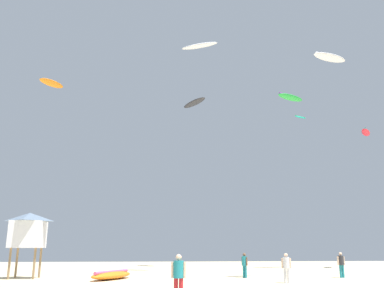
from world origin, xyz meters
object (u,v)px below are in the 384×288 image
object	(u,v)px
kite_aloft_2	(290,97)
kite_aloft_3	(366,132)
kite_grounded_near	(112,275)
lifeguard_tower	(28,230)
kite_aloft_0	(300,117)
person_foreground	(179,274)
kite_aloft_6	(52,83)
kite_aloft_5	(330,57)
person_right	(245,263)
person_midground	(286,265)
kite_aloft_4	(194,103)
person_left	(341,263)
kite_aloft_1	(199,46)

from	to	relation	value
kite_aloft_2	kite_aloft_3	distance (m)	19.46
kite_grounded_near	kite_aloft_3	world-z (taller)	kite_aloft_3
lifeguard_tower	kite_aloft_0	bearing A→B (deg)	39.16
kite_aloft_2	kite_aloft_3	size ratio (longest dim) A/B	0.79
person_foreground	kite_aloft_3	size ratio (longest dim) A/B	0.53
kite_aloft_2	kite_aloft_6	world-z (taller)	kite_aloft_6
kite_aloft_6	kite_aloft_5	bearing A→B (deg)	-7.01
person_right	kite_aloft_6	world-z (taller)	kite_aloft_6
person_midground	kite_aloft_3	size ratio (longest dim) A/B	0.53
kite_aloft_5	kite_aloft_4	bearing A→B (deg)	153.09
kite_aloft_0	kite_aloft_6	world-z (taller)	kite_aloft_6
person_left	kite_grounded_near	bearing A→B (deg)	82.24
kite_aloft_2	kite_aloft_3	world-z (taller)	kite_aloft_3
person_midground	person_right	size ratio (longest dim) A/B	1.01
kite_grounded_near	kite_aloft_3	xyz separation A→B (m)	(25.42, 13.43, 13.85)
person_midground	kite_aloft_2	distance (m)	12.08
person_midground	kite_grounded_near	world-z (taller)	person_midground
person_left	kite_aloft_0	bearing A→B (deg)	-25.40
kite_aloft_3	kite_aloft_6	size ratio (longest dim) A/B	1.11
kite_aloft_1	kite_aloft_3	xyz separation A→B (m)	(18.82, 5.41, -6.35)
kite_aloft_3	kite_aloft_4	distance (m)	19.61
kite_aloft_1	kite_aloft_6	bearing A→B (deg)	151.72
kite_aloft_4	kite_aloft_5	world-z (taller)	kite_aloft_5
person_midground	kite_aloft_6	size ratio (longest dim) A/B	0.58
person_right	kite_aloft_5	bearing A→B (deg)	12.37
person_left	kite_aloft_5	size ratio (longest dim) A/B	0.36
kite_grounded_near	kite_aloft_1	size ratio (longest dim) A/B	1.28
lifeguard_tower	kite_aloft_6	xyz separation A→B (m)	(-2.93, 14.64, 16.32)
kite_aloft_0	kite_aloft_5	size ratio (longest dim) A/B	0.46
person_left	kite_grounded_near	distance (m)	14.95
kite_aloft_3	kite_aloft_5	distance (m)	9.05
person_right	kite_aloft_6	distance (m)	29.60
kite_aloft_6	person_left	bearing A→B (deg)	-34.47
kite_grounded_near	kite_aloft_1	bearing A→B (deg)	50.56
person_midground	lifeguard_tower	distance (m)	16.53
person_midground	kite_grounded_near	xyz separation A→B (m)	(-9.78, 4.07, -0.67)
person_right	kite_aloft_4	bearing A→B (deg)	63.25
person_foreground	person_midground	size ratio (longest dim) A/B	1.01
person_midground	kite_grounded_near	distance (m)	10.62
kite_aloft_0	kite_aloft_4	size ratio (longest dim) A/B	0.47
lifeguard_tower	kite_aloft_2	bearing A→B (deg)	-6.62
person_foreground	kite_aloft_4	size ratio (longest dim) A/B	0.37
lifeguard_tower	kite_aloft_6	world-z (taller)	kite_aloft_6
person_foreground	person_left	world-z (taller)	person_left
kite_aloft_5	kite_aloft_6	world-z (taller)	kite_aloft_5
person_midground	kite_aloft_3	world-z (taller)	kite_aloft_3
kite_grounded_near	kite_aloft_6	bearing A→B (deg)	117.88
person_right	kite_aloft_5	world-z (taller)	kite_aloft_5
kite_aloft_4	person_foreground	bearing A→B (deg)	-97.77
kite_aloft_1	kite_aloft_4	distance (m)	11.75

